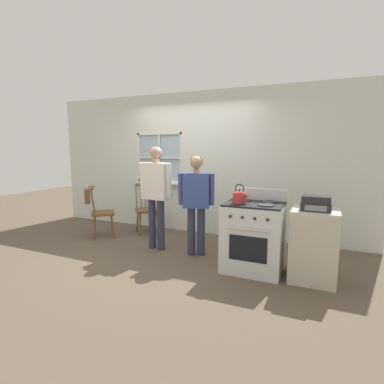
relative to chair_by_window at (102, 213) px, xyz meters
The scene contains 12 objects.
ground_plane 1.56m from the chair_by_window, 13.92° to the right, with size 16.00×16.00×0.00m, color brown.
wall_back 2.02m from the chair_by_window, 35.07° to the left, with size 6.40×0.16×2.70m.
chair_by_window is the anchor object (origin of this frame).
chair_near_wall 0.85m from the chair_by_window, 42.75° to the left, with size 0.58×0.58×0.96m.
person_elderly_left 1.40m from the chair_by_window, ahead, with size 0.62×0.26×1.67m.
person_teen_center 2.04m from the chair_by_window, ahead, with size 0.55×0.32×1.53m.
stove 2.95m from the chair_by_window, ahead, with size 0.77×0.68×1.08m.
kettle 2.85m from the chair_by_window, 10.99° to the right, with size 0.21×0.17×0.25m.
potted_plant 1.23m from the chair_by_window, 60.53° to the left, with size 0.16×0.16×0.22m.
handbag 0.41m from the chair_by_window, 138.91° to the right, with size 0.25×0.25×0.31m.
side_counter 3.69m from the chair_by_window, ahead, with size 0.55×0.50×0.90m.
stereo 3.74m from the chair_by_window, ahead, with size 0.34×0.29×0.18m.
Camera 1 is at (2.29, -3.93, 1.63)m, focal length 28.00 mm.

